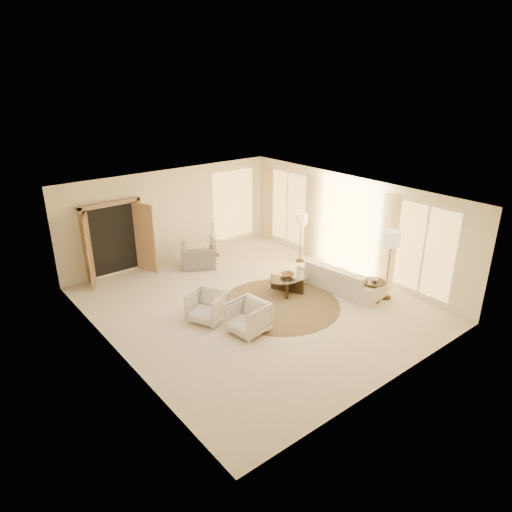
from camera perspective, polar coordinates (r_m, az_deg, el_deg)
room at (r=10.94m, az=-0.32°, el=0.34°), size 7.04×8.04×2.83m
windows_right at (r=13.31m, az=11.14°, el=3.70°), size 0.10×6.40×2.40m
window_back_corner at (r=15.26m, az=-2.81°, el=6.45°), size 1.70×0.10×2.40m
curtains_right at (r=13.85m, az=8.17°, el=4.41°), size 0.06×5.20×2.60m
french_doors at (r=13.32m, az=-17.19°, el=1.84°), size 1.95×0.66×2.16m
area_rug at (r=11.55m, az=2.96°, el=-6.07°), size 3.90×3.90×0.01m
sofa at (r=12.43m, az=10.59°, el=-2.58°), size 1.21×2.44×0.68m
armchair_left at (r=10.73m, az=-6.06°, el=-6.07°), size 1.00×1.03×0.81m
armchair_right at (r=10.21m, az=-1.04°, el=-7.51°), size 0.83×0.87×0.81m
accent_chair at (r=13.64m, az=-7.17°, el=0.42°), size 1.25×1.12×0.91m
coffee_table at (r=12.10m, az=3.93°, el=-3.27°), size 1.38×1.38×0.45m
end_table at (r=11.93m, az=14.49°, el=-3.83°), size 0.58×0.58×0.55m
side_table at (r=14.49m, az=-5.33°, el=1.27°), size 0.47×0.47×0.54m
floor_lamp_near at (r=13.74m, az=5.66°, el=4.40°), size 0.37×0.37×1.53m
floor_lamp_far at (r=11.73m, az=16.57°, el=1.72°), size 0.44×0.44×1.82m
bowl at (r=12.01m, az=3.95°, el=-2.37°), size 0.44×0.44×0.09m
end_vase at (r=11.83m, az=14.60°, el=-2.75°), size 0.19×0.19×0.15m
side_vase at (r=14.37m, az=-5.38°, el=2.57°), size 0.28×0.28×0.27m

